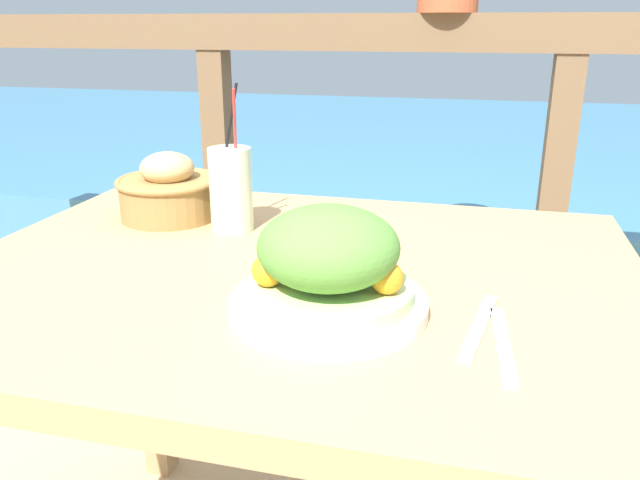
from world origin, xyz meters
TOP-DOWN VIEW (x-y plane):
  - patio_table at (0.00, 0.00)m, footprint 1.03×0.80m
  - railing_fence at (0.00, 0.80)m, footprint 2.80×0.08m
  - sea_backdrop at (0.00, 3.30)m, footprint 12.00×4.00m
  - salad_plate at (0.09, -0.14)m, footprint 0.25×0.25m
  - drink_glass at (-0.15, 0.14)m, footprint 0.07×0.07m
  - bread_basket at (-0.29, 0.18)m, footprint 0.19×0.19m
  - fork at (0.28, -0.14)m, footprint 0.05×0.18m
  - knife at (0.30, -0.18)m, footprint 0.03×0.18m

SIDE VIEW (x-z plane):
  - sea_backdrop at x=0.00m, z-range 0.00..0.39m
  - patio_table at x=0.00m, z-range 0.26..0.99m
  - fork at x=0.28m, z-range 0.73..0.73m
  - knife at x=0.30m, z-range 0.73..0.73m
  - bread_basket at x=-0.29m, z-range 0.72..0.84m
  - railing_fence at x=0.00m, z-range 0.23..1.33m
  - salad_plate at x=0.09m, z-range 0.72..0.86m
  - drink_glass at x=-0.15m, z-range 0.68..0.93m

